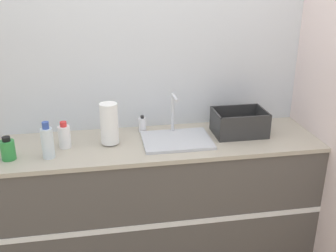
{
  "coord_description": "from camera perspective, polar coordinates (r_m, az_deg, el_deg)",
  "views": [
    {
      "loc": [
        -0.38,
        -2.15,
        2.02
      ],
      "look_at": [
        0.04,
        0.27,
        1.05
      ],
      "focal_mm": 42.0,
      "sensor_mm": 36.0,
      "label": 1
    }
  ],
  "objects": [
    {
      "name": "sink",
      "position": [
        2.7,
        1.24,
        -1.77
      ],
      "size": [
        0.47,
        0.36,
        0.3
      ],
      "color": "silver",
      "rests_on": "counter_cabinet"
    },
    {
      "name": "bottle_clear",
      "position": [
        2.54,
        -17.08,
        -2.24
      ],
      "size": [
        0.08,
        0.08,
        0.24
      ],
      "color": "silver",
      "rests_on": "counter_cabinet"
    },
    {
      "name": "soap_dispenser",
      "position": [
        2.85,
        -3.74,
        0.19
      ],
      "size": [
        0.06,
        0.06,
        0.12
      ],
      "color": "silver",
      "rests_on": "counter_cabinet"
    },
    {
      "name": "bottle_green",
      "position": [
        2.62,
        -22.22,
        -3.16
      ],
      "size": [
        0.09,
        0.09,
        0.15
      ],
      "color": "#2D8C3D",
      "rests_on": "counter_cabinet"
    },
    {
      "name": "bottle_white_spray",
      "position": [
        2.67,
        -14.79,
        -1.43
      ],
      "size": [
        0.08,
        0.08,
        0.18
      ],
      "color": "white",
      "rests_on": "counter_cabinet"
    },
    {
      "name": "counter_cabinet",
      "position": [
        2.92,
        -0.9,
        -10.52
      ],
      "size": [
        2.2,
        0.62,
        0.93
      ],
      "color": "#514C47",
      "rests_on": "ground_plane"
    },
    {
      "name": "dish_rack",
      "position": [
        2.85,
        10.29,
        0.13
      ],
      "size": [
        0.36,
        0.26,
        0.18
      ],
      "color": "#2D2D2D",
      "rests_on": "counter_cabinet"
    },
    {
      "name": "wall_right",
      "position": [
        2.96,
        21.08,
        6.09
      ],
      "size": [
        0.06,
        2.59,
        2.6
      ],
      "color": "silver",
      "rests_on": "ground_plane"
    },
    {
      "name": "paper_towel_roll",
      "position": [
        2.63,
        -8.51,
        0.31
      ],
      "size": [
        0.12,
        0.12,
        0.29
      ],
      "color": "#4C4C51",
      "rests_on": "counter_cabinet"
    },
    {
      "name": "wall_back",
      "position": [
        2.89,
        -2.01,
        7.19
      ],
      "size": [
        4.58,
        0.06,
        2.6
      ],
      "color": "silver",
      "rests_on": "ground_plane"
    }
  ]
}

